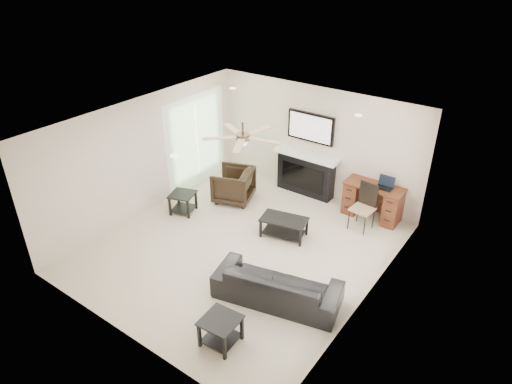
# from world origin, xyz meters

# --- Properties ---
(room_shell) EXTENTS (5.50, 5.54, 2.52)m
(room_shell) POSITION_xyz_m (0.19, 0.08, 1.68)
(room_shell) COLOR beige
(room_shell) RESTS_ON ground
(sofa) EXTENTS (2.18, 1.25, 0.60)m
(sofa) POSITION_xyz_m (1.34, -0.79, 0.30)
(sofa) COLOR black
(sofa) RESTS_ON ground
(armchair) EXTENTS (1.05, 1.04, 0.76)m
(armchair) POSITION_xyz_m (-1.26, 1.36, 0.38)
(armchair) COLOR black
(armchair) RESTS_ON ground
(coffee_table) EXTENTS (0.99, 0.69, 0.40)m
(coffee_table) POSITION_xyz_m (0.44, 0.81, 0.20)
(coffee_table) COLOR black
(coffee_table) RESTS_ON ground
(end_table_near) EXTENTS (0.56, 0.56, 0.45)m
(end_table_near) POSITION_xyz_m (1.19, -2.04, 0.23)
(end_table_near) COLOR black
(end_table_near) RESTS_ON ground
(end_table_left) EXTENTS (0.64, 0.64, 0.45)m
(end_table_left) POSITION_xyz_m (-1.81, 0.31, 0.23)
(end_table_left) COLOR black
(end_table_left) RESTS_ON ground
(fireplace_unit) EXTENTS (1.52, 0.34, 1.91)m
(fireplace_unit) POSITION_xyz_m (-0.13, 2.58, 0.95)
(fireplace_unit) COLOR black
(fireplace_unit) RESTS_ON ground
(desk) EXTENTS (1.22, 0.56, 0.76)m
(desk) POSITION_xyz_m (1.56, 2.51, 0.38)
(desk) COLOR #3E230F
(desk) RESTS_ON ground
(desk_chair) EXTENTS (0.46, 0.48, 0.97)m
(desk_chair) POSITION_xyz_m (1.56, 1.96, 0.48)
(desk_chair) COLOR black
(desk_chair) RESTS_ON ground
(laptop) EXTENTS (0.33, 0.24, 0.23)m
(laptop) POSITION_xyz_m (1.76, 2.49, 0.88)
(laptop) COLOR black
(laptop) RESTS_ON desk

